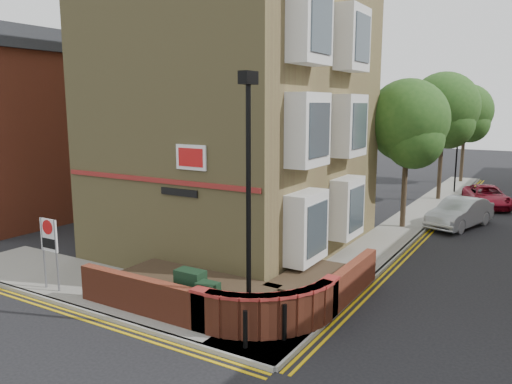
% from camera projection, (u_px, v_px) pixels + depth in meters
% --- Properties ---
extents(ground, '(120.00, 120.00, 0.00)m').
position_uv_depth(ground, '(168.00, 339.00, 12.24)').
color(ground, black).
rests_on(ground, ground).
extents(pavement_corner, '(13.00, 3.00, 0.12)m').
position_uv_depth(pavement_corner, '(113.00, 290.00, 15.27)').
color(pavement_corner, gray).
rests_on(pavement_corner, ground).
extents(pavement_main, '(2.00, 32.00, 0.12)m').
position_uv_depth(pavement_main, '(413.00, 219.00, 24.72)').
color(pavement_main, gray).
rests_on(pavement_main, ground).
extents(kerb_side, '(13.00, 0.15, 0.12)m').
position_uv_depth(kerb_side, '(72.00, 307.00, 14.01)').
color(kerb_side, gray).
rests_on(kerb_side, ground).
extents(kerb_main_near, '(0.15, 32.00, 0.12)m').
position_uv_depth(kerb_main_near, '(434.00, 221.00, 24.21)').
color(kerb_main_near, gray).
rests_on(kerb_main_near, ground).
extents(yellow_lines_side, '(13.00, 0.28, 0.01)m').
position_uv_depth(yellow_lines_side, '(65.00, 312.00, 13.80)').
color(yellow_lines_side, gold).
rests_on(yellow_lines_side, ground).
extents(yellow_lines_main, '(0.28, 32.00, 0.01)m').
position_uv_depth(yellow_lines_main, '(439.00, 223.00, 24.09)').
color(yellow_lines_main, gold).
rests_on(yellow_lines_main, ground).
extents(corner_building, '(8.95, 10.40, 13.60)m').
position_uv_depth(corner_building, '(244.00, 90.00, 19.36)').
color(corner_building, '#91824D').
rests_on(corner_building, ground).
extents(garden_wall, '(6.80, 6.00, 1.20)m').
position_uv_depth(garden_wall, '(225.00, 304.00, 14.35)').
color(garden_wall, brown).
rests_on(garden_wall, ground).
extents(lamppost, '(0.25, 0.50, 6.30)m').
position_uv_depth(lamppost, '(249.00, 204.00, 11.86)').
color(lamppost, black).
rests_on(lamppost, pavement_corner).
extents(utility_cabinet_large, '(0.80, 0.45, 1.20)m').
position_uv_depth(utility_cabinet_large, '(191.00, 292.00, 13.36)').
color(utility_cabinet_large, '#15311E').
rests_on(utility_cabinet_large, pavement_corner).
extents(utility_cabinet_small, '(0.55, 0.40, 1.10)m').
position_uv_depth(utility_cabinet_small, '(208.00, 303.00, 12.71)').
color(utility_cabinet_small, '#15311E').
rests_on(utility_cabinet_small, pavement_corner).
extents(bollard_near, '(0.11, 0.11, 0.90)m').
position_uv_depth(bollard_near, '(245.00, 329.00, 11.46)').
color(bollard_near, black).
rests_on(bollard_near, pavement_corner).
extents(bollard_far, '(0.11, 0.11, 0.90)m').
position_uv_depth(bollard_far, '(285.00, 322.00, 11.83)').
color(bollard_far, black).
rests_on(bollard_far, pavement_corner).
extents(zone_sign, '(0.72, 0.07, 2.20)m').
position_uv_depth(zone_sign, '(49.00, 241.00, 14.91)').
color(zone_sign, slate).
rests_on(zone_sign, pavement_corner).
extents(side_building, '(6.40, 10.40, 9.00)m').
position_uv_depth(side_building, '(46.00, 126.00, 25.82)').
color(side_building, brown).
rests_on(side_building, ground).
extents(tree_near, '(3.64, 3.65, 6.70)m').
position_uv_depth(tree_near, '(408.00, 126.00, 22.26)').
color(tree_near, '#382B1E').
rests_on(tree_near, pavement_main).
extents(tree_mid, '(4.03, 4.03, 7.42)m').
position_uv_depth(tree_mid, '(444.00, 113.00, 28.93)').
color(tree_mid, '#382B1E').
rests_on(tree_mid, pavement_main).
extents(tree_far, '(3.81, 3.81, 7.00)m').
position_uv_depth(tree_far, '(465.00, 115.00, 35.73)').
color(tree_far, '#382B1E').
rests_on(tree_far, pavement_main).
extents(traffic_light_assembly, '(0.20, 0.16, 4.20)m').
position_uv_depth(traffic_light_assembly, '(457.00, 150.00, 31.64)').
color(traffic_light_assembly, black).
rests_on(traffic_light_assembly, pavement_main).
extents(silver_car_near, '(2.58, 4.40, 1.37)m').
position_uv_depth(silver_car_near, '(460.00, 213.00, 23.23)').
color(silver_car_near, '#B4B8BC').
rests_on(silver_car_near, ground).
extents(red_car_main, '(3.26, 4.68, 1.19)m').
position_uv_depth(red_car_main, '(487.00, 196.00, 27.94)').
color(red_car_main, maroon).
rests_on(red_car_main, ground).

